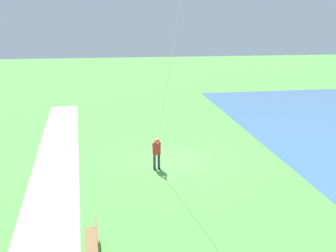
{
  "coord_description": "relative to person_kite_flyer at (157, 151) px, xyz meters",
  "views": [
    {
      "loc": [
        2.8,
        16.77,
        7.43
      ],
      "look_at": [
        0.54,
        1.52,
        2.55
      ],
      "focal_mm": 34.49,
      "sensor_mm": 36.0,
      "label": 1
    }
  ],
  "objects": [
    {
      "name": "person_kite_flyer",
      "position": [
        0.0,
        0.0,
        0.0
      ],
      "size": [
        0.52,
        0.62,
        1.83
      ],
      "color": "#232328",
      "rests_on": "ground"
    },
    {
      "name": "walkway_path",
      "position": [
        5.16,
        0.93,
        -1.04
      ],
      "size": [
        6.17,
        32.06,
        0.02
      ],
      "primitive_type": "cube",
      "rotation": [
        0.0,
        0.0,
        0.12
      ],
      "color": "#B7AD99",
      "rests_on": "ground"
    },
    {
      "name": "ground_plane",
      "position": [
        -1.08,
        -1.07,
        -1.05
      ],
      "size": [
        120.0,
        120.0,
        0.0
      ],
      "primitive_type": "plane",
      "color": "#569947"
    },
    {
      "name": "park_bench_near_walkway",
      "position": [
        2.85,
        6.19,
        -0.54
      ],
      "size": [
        0.61,
        1.54,
        0.88
      ],
      "color": "olive",
      "rests_on": "ground"
    }
  ]
}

